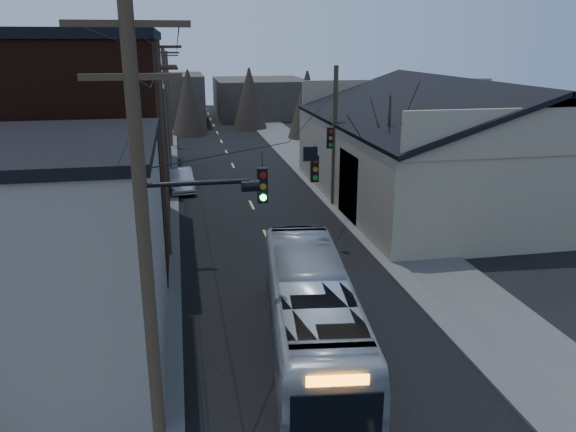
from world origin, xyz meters
The scene contains 13 objects.
road_surface centered at (0.00, 30.00, 0.01)m, with size 9.00×110.00×0.02m, color black.
sidewalk_left centered at (-6.50, 30.00, 0.06)m, with size 4.00×110.00×0.12m, color #474744.
sidewalk_right centered at (6.50, 30.00, 0.06)m, with size 4.00×110.00×0.12m, color #474744.
building_clapboard centered at (-9.00, 9.00, 3.50)m, with size 8.00×8.00×7.00m, color gray.
building_brick centered at (-10.00, 20.00, 5.00)m, with size 10.00×12.00×10.00m, color black.
building_left_far centered at (-9.50, 36.00, 3.50)m, with size 9.00×14.00×7.00m, color #35302B.
warehouse centered at (13.00, 25.00, 2.70)m, with size 16.16×20.60×7.73m.
building_far_left centered at (-6.00, 65.00, 3.00)m, with size 10.00×12.00×6.00m, color #35302B.
building_far_right centered at (7.00, 70.00, 2.50)m, with size 12.00×14.00×5.00m, color #35302B.
bare_tree centered at (6.50, 20.00, 3.60)m, with size 0.40×0.40×7.20m, color black.
utility_lines centered at (-3.11, 24.14, 4.95)m, with size 11.24×45.28×10.50m.
bus centered at (-0.38, 8.19, 1.49)m, with size 2.50×10.70×2.98m, color #A7ACB3.
parked_car centered at (-4.30, 30.60, 0.74)m, with size 1.58×4.52×1.49m, color #999BA0.
Camera 1 is at (-4.21, -7.63, 9.79)m, focal length 35.00 mm.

